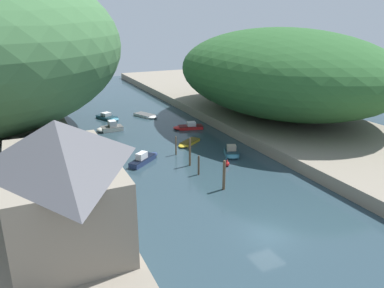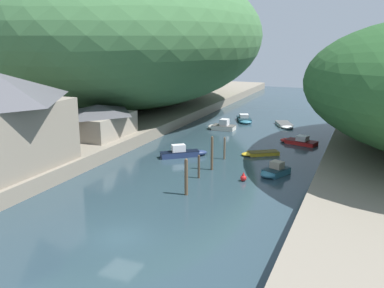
% 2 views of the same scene
% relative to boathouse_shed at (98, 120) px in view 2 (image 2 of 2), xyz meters
% --- Properties ---
extents(water_surface, '(130.00, 130.00, 0.00)m').
position_rel_boathouse_shed_xyz_m(water_surface, '(15.76, 9.70, -3.54)').
color(water_surface, '#283D47').
rests_on(water_surface, ground).
extents(left_bank, '(22.00, 120.00, 1.52)m').
position_rel_boathouse_shed_xyz_m(left_bank, '(-6.46, 9.70, -2.78)').
color(left_bank, gray).
rests_on(left_bank, ground).
extents(hillside_left, '(42.70, 59.78, 24.26)m').
position_rel_boathouse_shed_xyz_m(hillside_left, '(-7.56, 22.22, 10.11)').
color(hillside_left, '#3D6B3D').
rests_on(hillside_left, left_bank).
extents(boathouse_shed, '(7.00, 8.98, 3.91)m').
position_rel_boathouse_shed_xyz_m(boathouse_shed, '(0.00, 0.00, 0.00)').
color(boathouse_shed, gray).
rests_on(boathouse_shed, left_bank).
extents(boat_mid_channel, '(4.18, 2.14, 1.65)m').
position_rel_boathouse_shed_xyz_m(boat_mid_channel, '(10.76, 15.84, -3.04)').
color(boat_mid_channel, silver).
rests_on(boat_mid_channel, water_surface).
extents(boat_far_right_bank, '(4.49, 3.68, 0.42)m').
position_rel_boathouse_shed_xyz_m(boat_far_right_bank, '(19.44, 4.22, -3.34)').
color(boat_far_right_bank, gold).
rests_on(boat_far_right_bank, water_surface).
extents(boat_small_dinghy, '(5.06, 4.43, 1.49)m').
position_rel_boathouse_shed_xyz_m(boat_small_dinghy, '(11.61, 0.20, -3.08)').
color(boat_small_dinghy, navy).
rests_on(boat_small_dinghy, water_surface).
extents(boat_far_upstream, '(3.83, 5.35, 0.48)m').
position_rel_boathouse_shed_xyz_m(boat_far_upstream, '(19.10, 21.90, -3.31)').
color(boat_far_upstream, white).
rests_on(boat_far_upstream, water_surface).
extents(boat_navy_launch, '(5.18, 3.02, 1.14)m').
position_rel_boathouse_shed_xyz_m(boat_navy_launch, '(22.77, 11.58, -3.19)').
color(boat_navy_launch, red).
rests_on(boat_navy_launch, water_surface).
extents(boat_white_cruiser, '(3.74, 5.30, 1.14)m').
position_rel_boathouse_shed_xyz_m(boat_white_cruiser, '(12.25, 23.14, -3.18)').
color(boat_white_cruiser, teal).
rests_on(boat_white_cruiser, water_surface).
extents(boat_near_quay, '(2.88, 3.84, 1.38)m').
position_rel_boathouse_shed_xyz_m(boat_near_quay, '(22.73, -2.59, -3.11)').
color(boat_near_quay, teal).
rests_on(boat_near_quay, water_surface).
extents(mooring_post_nearest, '(0.31, 0.31, 3.34)m').
position_rel_boathouse_shed_xyz_m(mooring_post_nearest, '(16.74, -10.99, -1.86)').
color(mooring_post_nearest, brown).
rests_on(mooring_post_nearest, water_surface).
extents(mooring_post_second, '(0.23, 0.23, 2.37)m').
position_rel_boathouse_shed_xyz_m(mooring_post_second, '(16.04, -6.29, -2.35)').
color(mooring_post_second, '#4C3D2D').
rests_on(mooring_post_second, water_surface).
extents(mooring_post_middle, '(0.26, 0.26, 3.62)m').
position_rel_boathouse_shed_xyz_m(mooring_post_middle, '(16.30, -3.28, -1.72)').
color(mooring_post_middle, brown).
rests_on(mooring_post_middle, water_surface).
extents(mooring_post_fourth, '(0.22, 0.22, 2.61)m').
position_rel_boathouse_shed_xyz_m(mooring_post_fourth, '(16.24, 1.01, -2.23)').
color(mooring_post_fourth, brown).
rests_on(mooring_post_fourth, water_surface).
extents(channel_buoy_near, '(0.60, 0.60, 0.90)m').
position_rel_boathouse_shed_xyz_m(channel_buoy_near, '(20.35, -5.47, -3.19)').
color(channel_buoy_near, red).
rests_on(channel_buoy_near, water_surface).
extents(person_on_quay, '(0.32, 0.43, 1.69)m').
position_rel_boathouse_shed_xyz_m(person_on_quay, '(2.34, -11.39, -1.04)').
color(person_on_quay, '#282D3D').
rests_on(person_on_quay, left_bank).
extents(person_by_boathouse, '(0.22, 0.38, 1.69)m').
position_rel_boathouse_shed_xyz_m(person_by_boathouse, '(3.82, -13.91, -1.04)').
color(person_by_boathouse, '#282D3D').
rests_on(person_by_boathouse, left_bank).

